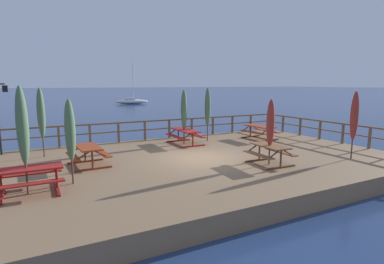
% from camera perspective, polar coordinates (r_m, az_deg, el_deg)
% --- Properties ---
extents(ground_plane, '(600.00, 600.00, 0.00)m').
position_cam_1_polar(ground_plane, '(13.32, 1.57, -7.49)').
color(ground_plane, navy).
extents(wooden_deck, '(16.61, 10.50, 0.65)m').
position_cam_1_polar(wooden_deck, '(13.24, 1.58, -6.14)').
color(wooden_deck, '#846647').
rests_on(wooden_deck, ground).
extents(railing_waterside_far, '(16.41, 0.10, 1.09)m').
position_cam_1_polar(railing_waterside_far, '(17.58, -6.49, 1.09)').
color(railing_waterside_far, brown).
rests_on(railing_waterside_far, wooden_deck).
extents(railing_side_right, '(0.10, 10.30, 1.09)m').
position_cam_1_polar(railing_side_right, '(18.35, 24.47, 0.66)').
color(railing_side_right, brown).
rests_on(railing_side_right, wooden_deck).
extents(picnic_table_back_right, '(1.48, 1.73, 0.78)m').
position_cam_1_polar(picnic_table_back_right, '(12.39, -18.74, -3.52)').
color(picnic_table_back_right, '#993819').
rests_on(picnic_table_back_right, wooden_deck).
extents(picnic_table_back_left, '(1.51, 1.95, 0.78)m').
position_cam_1_polar(picnic_table_back_left, '(17.83, 12.46, 0.47)').
color(picnic_table_back_left, '#993819').
rests_on(picnic_table_back_left, wooden_deck).
extents(picnic_table_mid_left, '(1.45, 1.67, 0.78)m').
position_cam_1_polar(picnic_table_mid_left, '(12.35, 14.28, -3.37)').
color(picnic_table_mid_left, brown).
rests_on(picnic_table_mid_left, wooden_deck).
extents(picnic_table_mid_centre, '(1.41, 2.07, 0.78)m').
position_cam_1_polar(picnic_table_mid_centre, '(16.01, -1.28, -0.25)').
color(picnic_table_mid_centre, maroon).
rests_on(picnic_table_mid_centre, wooden_deck).
extents(picnic_table_front_right, '(1.78, 1.40, 0.78)m').
position_cam_1_polar(picnic_table_front_right, '(10.00, -28.04, -7.03)').
color(picnic_table_front_right, maroon).
rests_on(picnic_table_front_right, wooden_deck).
extents(patio_umbrella_tall_back_right, '(0.32, 0.32, 2.83)m').
position_cam_1_polar(patio_umbrella_tall_back_right, '(14.34, 27.98, 2.61)').
color(patio_umbrella_tall_back_right, '#4C3828').
rests_on(patio_umbrella_tall_back_right, wooden_deck).
extents(patio_umbrella_tall_mid_left, '(0.32, 0.32, 2.98)m').
position_cam_1_polar(patio_umbrella_tall_mid_left, '(14.46, -26.28, 3.15)').
color(patio_umbrella_tall_mid_left, '#4C3828').
rests_on(patio_umbrella_tall_mid_left, wooden_deck).
extents(patio_umbrella_tall_front, '(0.32, 0.32, 2.55)m').
position_cam_1_polar(patio_umbrella_tall_front, '(12.15, 14.40, 1.56)').
color(patio_umbrella_tall_front, '#4C3828').
rests_on(patio_umbrella_tall_front, wooden_deck).
extents(patio_umbrella_short_mid, '(0.32, 0.32, 2.83)m').
position_cam_1_polar(patio_umbrella_short_mid, '(15.82, -1.52, 4.16)').
color(patio_umbrella_short_mid, '#4C3828').
rests_on(patio_umbrella_short_mid, wooden_deck).
extents(patio_umbrella_short_front, '(0.32, 0.32, 3.09)m').
position_cam_1_polar(patio_umbrella_short_front, '(9.71, -29.03, 0.96)').
color(patio_umbrella_short_front, '#4C3828').
rests_on(patio_umbrella_short_front, wooden_deck).
extents(patio_umbrella_tall_mid_right, '(0.32, 0.32, 2.68)m').
position_cam_1_polar(patio_umbrella_tall_mid_right, '(10.15, -21.76, 0.27)').
color(patio_umbrella_tall_mid_right, '#4C3828').
rests_on(patio_umbrella_tall_mid_right, wooden_deck).
extents(patio_umbrella_tall_back_left, '(0.32, 0.32, 2.92)m').
position_cam_1_polar(patio_umbrella_tall_back_left, '(16.70, 2.93, 4.59)').
color(patio_umbrella_tall_back_left, '#4C3828').
rests_on(patio_umbrella_tall_back_left, wooden_deck).
extents(lamp_post_hooked, '(0.54, 0.53, 3.20)m').
position_cam_1_polar(lamp_post_hooked, '(15.66, -32.07, 3.89)').
color(lamp_post_hooked, black).
rests_on(lamp_post_hooked, wooden_deck).
extents(sailboat_distant, '(6.23, 3.22, 7.72)m').
position_cam_1_polar(sailboat_distant, '(58.65, -11.16, 5.62)').
color(sailboat_distant, white).
rests_on(sailboat_distant, ground).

